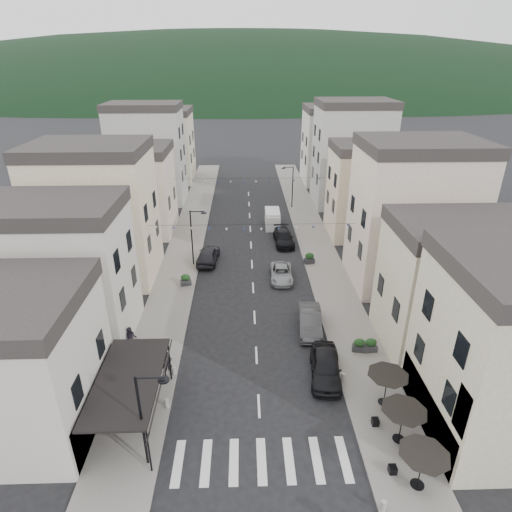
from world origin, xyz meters
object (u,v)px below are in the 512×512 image
Objects in this scene: pedestrian_a at (167,363)px; parked_car_c at (281,273)px; delivery_van at (272,218)px; pedestrian_b at (131,338)px; parked_car_a at (325,367)px; parked_car_b at (310,321)px; parked_car_e at (208,255)px; parked_car_d at (284,238)px.

parked_car_c is at bearing 46.41° from pedestrian_a.
delivery_van is 27.85m from pedestrian_b.
parked_car_a is 5.53m from parked_car_b.
parked_car_c is at bearing 39.63° from pedestrian_b.
parked_car_a is 1.08× the size of parked_car_c.
delivery_van is (-1.75, 28.40, 0.22)m from parked_car_a.
parked_car_e is 2.60× the size of pedestrian_a.
parked_car_b is at bearing 131.08° from parked_car_e.
parked_car_b is 8.68m from parked_car_c.
parked_car_e is 15.50m from pedestrian_b.
parked_car_a is at bearing -90.41° from parked_car_d.
parked_car_b is at bearing 15.66° from pedestrian_a.
parked_car_e is (-9.20, 18.09, -0.00)m from parked_car_a.
parked_car_a is at bearing -82.22° from parked_car_b.
parked_car_b is 0.94× the size of parked_car_d.
pedestrian_b is at bearing 78.34° from parked_car_e.
pedestrian_b reaches higher than parked_car_e.
parked_car_e reaches higher than parked_car_b.
parked_car_d is at bearing 97.14° from parked_car_b.
delivery_van is at bearing -120.25° from parked_car_e.
pedestrian_b is at bearing 173.30° from parked_car_a.
parked_car_c is 16.33m from pedestrian_a.
pedestrian_a reaches higher than parked_car_b.
parked_car_a is at bearing -80.67° from parked_car_c.
parked_car_e is 1.08× the size of delivery_van.
parked_car_d is 5.74m from delivery_van.
parked_car_c is 0.88× the size of parked_car_d.
delivery_van is (7.45, 10.31, 0.22)m from parked_car_e.
parked_car_b is at bearing 7.07° from pedestrian_b.
parked_car_e is at bearing -124.69° from delivery_van.
parked_car_d is at bearing 98.77° from parked_car_a.
pedestrian_a reaches higher than parked_car_e.
pedestrian_a reaches higher than parked_car_d.
parked_car_a reaches higher than parked_car_b.
delivery_van is at bearing 62.07° from pedestrian_b.
parked_car_a is 2.67× the size of pedestrian_b.
pedestrian_b reaches higher than parked_car_b.
delivery_van is at bearing 96.94° from parked_car_d.
parked_car_e is at bearing 153.51° from parked_car_c.
parked_car_d is 2.72× the size of pedestrian_a.
parked_car_c is 1.00× the size of delivery_van.
parked_car_b is 1.07× the size of delivery_van.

